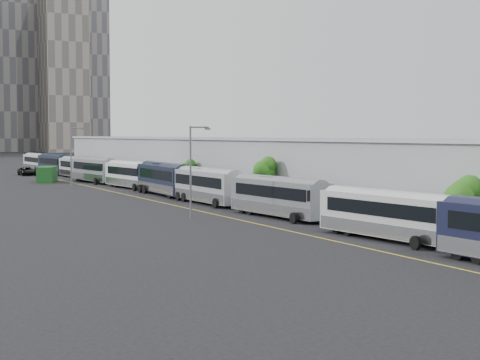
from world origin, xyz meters
TOP-DOWN VIEW (x-y plane):
  - sidewalk at (9.00, 55.00)m, footprint 10.00×170.00m
  - lane_line at (-1.50, 55.00)m, footprint 0.12×160.00m
  - depot at (12.99, 55.00)m, footprint 12.45×160.40m
  - bus_2 at (2.14, 32.06)m, footprint 3.66×12.26m
  - bus_3 at (2.53, 47.87)m, footprint 3.46×12.77m
  - bus_4 at (2.43, 62.95)m, footprint 2.95×13.28m
  - bus_5 at (2.58, 75.72)m, footprint 3.37×13.87m
  - bus_6 at (2.70, 88.40)m, footprint 3.73×13.03m
  - bus_7 at (1.76, 103.17)m, footprint 3.84×13.83m
  - bus_8 at (2.56, 116.70)m, footprint 3.23×12.50m
  - bus_9 at (1.99, 130.51)m, footprint 3.47×13.28m
  - bus_10 at (1.97, 146.05)m, footprint 3.07×12.34m
  - tree_1 at (5.52, 28.36)m, footprint 2.56×2.56m
  - tree_2 at (5.63, 56.14)m, footprint 2.33×2.33m
  - tree_3 at (5.84, 76.29)m, footprint 1.93×1.93m
  - street_lamp_near at (-4.48, 51.31)m, footprint 2.04×0.22m
  - street_lamp_far at (-4.49, 92.76)m, footprint 2.04×0.22m
  - shipping_container at (-4.65, 107.59)m, footprint 4.53×6.68m
  - suv at (-3.42, 128.95)m, footprint 2.68×5.75m

SIDE VIEW (x-z plane):
  - lane_line at x=-1.50m, z-range 0.00..0.02m
  - sidewalk at x=9.00m, z-range 0.00..0.12m
  - suv at x=-3.42m, z-range 0.00..1.59m
  - shipping_container at x=-4.65m, z-range 0.00..2.46m
  - bus_2 at x=2.14m, z-range -0.28..3.25m
  - bus_10 at x=1.97m, z-range -0.28..3.30m
  - bus_8 at x=2.56m, z-range -0.28..3.34m
  - bus_3 at x=2.53m, z-range -0.29..3.40m
  - bus_6 at x=2.70m, z-range -0.29..3.46m
  - bus_9 at x=1.99m, z-range -0.30..3.54m
  - bus_4 at x=2.43m, z-range -0.30..3.57m
  - bus_7 at x=1.76m, z-range -0.31..3.68m
  - bus_5 at x=2.58m, z-range -0.31..3.71m
  - tree_3 at x=5.84m, z-range 1.08..5.21m
  - tree_1 at x=5.52m, z-range 1.03..5.68m
  - depot at x=12.99m, z-range -0.09..7.11m
  - tree_2 at x=5.63m, z-range 1.38..6.50m
  - street_lamp_near at x=-4.48m, z-range 0.68..8.95m
  - street_lamp_far at x=-4.49m, z-range 0.68..9.23m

